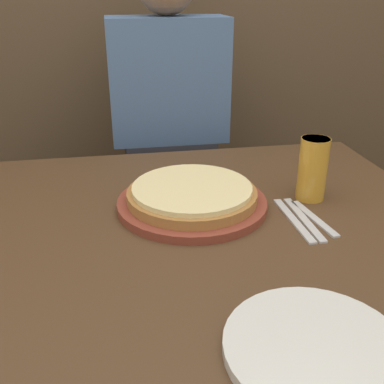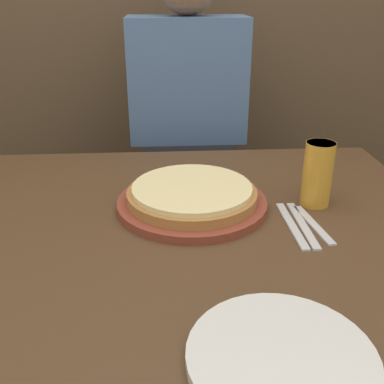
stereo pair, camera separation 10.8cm
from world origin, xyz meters
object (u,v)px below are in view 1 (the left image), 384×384
at_px(fork, 293,220).
at_px(spoon, 314,218).
at_px(dinner_plate, 316,349).
at_px(diner_person, 170,151).
at_px(pizza_on_board, 192,198).
at_px(dinner_knife, 304,219).
at_px(beer_glass, 313,166).

relative_size(fork, spoon, 1.17).
bearing_deg(dinner_plate, spoon, 66.47).
bearing_deg(fork, diner_person, 104.87).
height_order(fork, diner_person, diner_person).
relative_size(dinner_plate, fork, 1.29).
bearing_deg(spoon, pizza_on_board, 157.43).
height_order(dinner_plate, dinner_knife, dinner_plate).
bearing_deg(fork, dinner_plate, -107.15).
xyz_separation_m(dinner_knife, spoon, (0.03, 0.00, 0.00)).
bearing_deg(pizza_on_board, spoon, -22.57).
bearing_deg(dinner_plate, diner_person, 93.67).
relative_size(fork, diner_person, 0.16).
bearing_deg(pizza_on_board, diner_person, 87.86).
distance_m(pizza_on_board, beer_glass, 0.31).
relative_size(fork, dinner_knife, 1.00).
relative_size(dinner_plate, spoon, 1.51).
bearing_deg(diner_person, spoon, -71.53).
relative_size(pizza_on_board, spoon, 2.00).
bearing_deg(fork, pizza_on_board, 152.92).
height_order(fork, dinner_knife, same).
height_order(pizza_on_board, diner_person, diner_person).
relative_size(spoon, diner_person, 0.14).
relative_size(pizza_on_board, diner_person, 0.28).
distance_m(beer_glass, fork, 0.16).
height_order(dinner_knife, diner_person, diner_person).
distance_m(spoon, diner_person, 0.77).
xyz_separation_m(pizza_on_board, spoon, (0.27, -0.11, -0.02)).
bearing_deg(diner_person, beer_glass, -65.74).
bearing_deg(beer_glass, diner_person, 114.26).
height_order(spoon, diner_person, diner_person).
bearing_deg(spoon, dinner_plate, -113.53).
bearing_deg(pizza_on_board, fork, -27.08).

